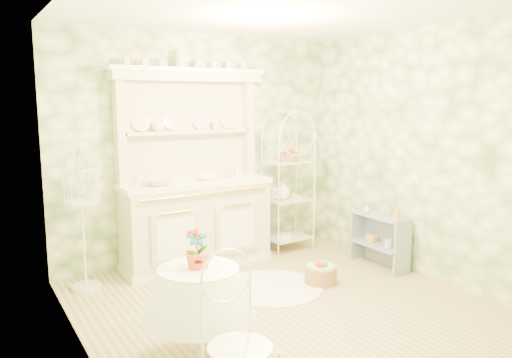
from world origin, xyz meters
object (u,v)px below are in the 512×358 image
cafe_chair (240,356)px  round_table (199,314)px  bakers_rack (288,182)px  birdcage_stand (83,225)px  side_shelf (379,242)px  floor_basket (321,272)px  kitchen_dresser (195,169)px

cafe_chair → round_table: bearing=85.0°
bakers_rack → birdcage_stand: bakers_rack is taller
side_shelf → floor_basket: size_ratio=1.84×
bakers_rack → birdcage_stand: (-2.59, -0.09, -0.22)m
bakers_rack → side_shelf: (0.52, -1.14, -0.60)m
kitchen_dresser → floor_basket: size_ratio=6.10×
round_table → birdcage_stand: birdcage_stand is taller
kitchen_dresser → floor_basket: (0.87, -1.24, -1.02)m
cafe_chair → kitchen_dresser: bearing=71.4°
round_table → side_shelf: bearing=17.6°
round_table → bakers_rack: bearing=42.5°
cafe_chair → floor_basket: cafe_chair is taller
side_shelf → round_table: round_table is taller
kitchen_dresser → side_shelf: 2.30m
bakers_rack → round_table: (-2.17, -1.99, -0.54)m
kitchen_dresser → floor_basket: bearing=-55.0°
round_table → floor_basket: 1.93m
cafe_chair → birdcage_stand: (-0.34, 2.66, 0.28)m
round_table → birdcage_stand: 1.97m
birdcage_stand → floor_basket: (2.17, -1.13, -0.55)m
side_shelf → round_table: (-2.69, -0.86, 0.06)m
side_shelf → floor_basket: bearing=-176.4°
cafe_chair → birdcage_stand: size_ratio=0.59×
cafe_chair → bakers_rack: bearing=51.3°
side_shelf → floor_basket: 0.95m
kitchen_dresser → cafe_chair: size_ratio=2.89×
kitchen_dresser → birdcage_stand: 1.39m
cafe_chair → floor_basket: (1.83, 1.53, -0.27)m
floor_basket → kitchen_dresser: bearing=125.0°
birdcage_stand → kitchen_dresser: bearing=4.8°
bakers_rack → kitchen_dresser: bearing=173.8°
side_shelf → round_table: 2.82m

